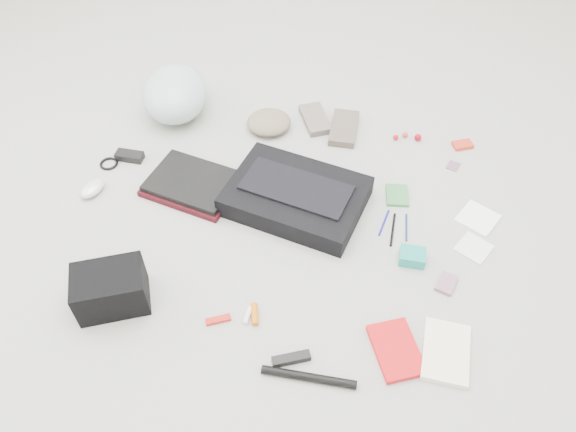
# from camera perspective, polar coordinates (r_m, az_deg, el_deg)

# --- Properties ---
(ground_plane) EXTENTS (4.00, 4.00, 0.00)m
(ground_plane) POSITION_cam_1_polar(r_m,az_deg,el_deg) (2.09, -0.00, -0.91)
(ground_plane) COLOR gray
(messenger_bag) EXTENTS (0.58, 0.48, 0.08)m
(messenger_bag) POSITION_cam_1_polar(r_m,az_deg,el_deg) (2.13, 0.81, 2.01)
(messenger_bag) COLOR black
(messenger_bag) RESTS_ON ground_plane
(bag_flap) EXTENTS (0.44, 0.28, 0.01)m
(bag_flap) POSITION_cam_1_polar(r_m,az_deg,el_deg) (2.09, 0.83, 2.90)
(bag_flap) COLOR black
(bag_flap) RESTS_ON messenger_bag
(laptop_sleeve) EXTENTS (0.40, 0.34, 0.02)m
(laptop_sleeve) POSITION_cam_1_polar(r_m,az_deg,el_deg) (2.24, -9.62, 3.08)
(laptop_sleeve) COLOR #390A0F
(laptop_sleeve) RESTS_ON ground_plane
(laptop) EXTENTS (0.38, 0.32, 0.02)m
(laptop) POSITION_cam_1_polar(r_m,az_deg,el_deg) (2.23, -9.70, 3.50)
(laptop) COLOR black
(laptop) RESTS_ON laptop_sleeve
(bike_helmet) EXTENTS (0.34, 0.40, 0.21)m
(bike_helmet) POSITION_cam_1_polar(r_m,az_deg,el_deg) (2.56, -11.41, 12.10)
(bike_helmet) COLOR #AAC7C3
(bike_helmet) RESTS_ON ground_plane
(beanie) EXTENTS (0.24, 0.24, 0.07)m
(beanie) POSITION_cam_1_polar(r_m,az_deg,el_deg) (2.47, -1.96, 9.51)
(beanie) COLOR #726450
(beanie) RESTS_ON ground_plane
(mitten_left) EXTENTS (0.17, 0.22, 0.03)m
(mitten_left) POSITION_cam_1_polar(r_m,az_deg,el_deg) (2.51, 2.78, 9.80)
(mitten_left) COLOR #675B56
(mitten_left) RESTS_ON ground_plane
(mitten_right) EXTENTS (0.12, 0.22, 0.03)m
(mitten_right) POSITION_cam_1_polar(r_m,az_deg,el_deg) (2.47, 5.70, 8.87)
(mitten_right) COLOR brown
(mitten_right) RESTS_ON ground_plane
(power_brick) EXTENTS (0.12, 0.06, 0.03)m
(power_brick) POSITION_cam_1_polar(r_m,az_deg,el_deg) (2.42, -15.80, 5.88)
(power_brick) COLOR black
(power_brick) RESTS_ON ground_plane
(cable_coil) EXTENTS (0.09, 0.09, 0.01)m
(cable_coil) POSITION_cam_1_polar(r_m,az_deg,el_deg) (2.42, -17.74, 5.09)
(cable_coil) COLOR black
(cable_coil) RESTS_ON ground_plane
(mouse) EXTENTS (0.10, 0.13, 0.04)m
(mouse) POSITION_cam_1_polar(r_m,az_deg,el_deg) (2.32, -19.26, 2.66)
(mouse) COLOR silver
(mouse) RESTS_ON ground_plane
(camera_bag) EXTENTS (0.27, 0.23, 0.15)m
(camera_bag) POSITION_cam_1_polar(r_m,az_deg,el_deg) (1.91, -17.56, -7.10)
(camera_bag) COLOR black
(camera_bag) RESTS_ON ground_plane
(multitool) EXTENTS (0.08, 0.05, 0.01)m
(multitool) POSITION_cam_1_polar(r_m,az_deg,el_deg) (1.86, -7.11, -10.42)
(multitool) COLOR #A81A10
(multitool) RESTS_ON ground_plane
(toiletry_tube_white) EXTENTS (0.02, 0.06, 0.02)m
(toiletry_tube_white) POSITION_cam_1_polar(r_m,az_deg,el_deg) (1.85, -4.13, -10.06)
(toiletry_tube_white) COLOR silver
(toiletry_tube_white) RESTS_ON ground_plane
(toiletry_tube_orange) EXTENTS (0.04, 0.08, 0.02)m
(toiletry_tube_orange) POSITION_cam_1_polar(r_m,az_deg,el_deg) (1.85, -3.40, -9.92)
(toiletry_tube_orange) COLOR #C55C08
(toiletry_tube_orange) RESTS_ON ground_plane
(u_lock) EXTENTS (0.12, 0.07, 0.02)m
(u_lock) POSITION_cam_1_polar(r_m,az_deg,el_deg) (1.77, 0.33, -14.29)
(u_lock) COLOR black
(u_lock) RESTS_ON ground_plane
(bike_pump) EXTENTS (0.29, 0.03, 0.03)m
(bike_pump) POSITION_cam_1_polar(r_m,az_deg,el_deg) (1.74, 2.12, -16.04)
(bike_pump) COLOR black
(bike_pump) RESTS_ON ground_plane
(book_red) EXTENTS (0.20, 0.23, 0.02)m
(book_red) POSITION_cam_1_polar(r_m,az_deg,el_deg) (1.82, 10.92, -13.20)
(book_red) COLOR red
(book_red) RESTS_ON ground_plane
(book_white) EXTENTS (0.16, 0.22, 0.02)m
(book_white) POSITION_cam_1_polar(r_m,az_deg,el_deg) (1.85, 15.74, -13.16)
(book_white) COLOR beige
(book_white) RESTS_ON ground_plane
(notepad) EXTENTS (0.09, 0.12, 0.01)m
(notepad) POSITION_cam_1_polar(r_m,az_deg,el_deg) (2.22, 11.03, 2.08)
(notepad) COLOR #31713B
(notepad) RESTS_ON ground_plane
(pen_blue) EXTENTS (0.04, 0.13, 0.01)m
(pen_blue) POSITION_cam_1_polar(r_m,az_deg,el_deg) (2.12, 9.72, -0.68)
(pen_blue) COLOR navy
(pen_blue) RESTS_ON ground_plane
(pen_black) EXTENTS (0.02, 0.16, 0.01)m
(pen_black) POSITION_cam_1_polar(r_m,az_deg,el_deg) (2.10, 10.60, -1.36)
(pen_black) COLOR black
(pen_black) RESTS_ON ground_plane
(pen_navy) EXTENTS (0.01, 0.13, 0.01)m
(pen_navy) POSITION_cam_1_polar(r_m,az_deg,el_deg) (2.12, 11.94, -1.14)
(pen_navy) COLOR navy
(pen_navy) RESTS_ON ground_plane
(accordion_wallet) EXTENTS (0.09, 0.08, 0.04)m
(accordion_wallet) POSITION_cam_1_polar(r_m,az_deg,el_deg) (2.01, 12.51, -4.05)
(accordion_wallet) COLOR teal
(accordion_wallet) RESTS_ON ground_plane
(card_deck) EXTENTS (0.08, 0.10, 0.02)m
(card_deck) POSITION_cam_1_polar(r_m,az_deg,el_deg) (1.99, 15.78, -6.62)
(card_deck) COLOR gray
(card_deck) RESTS_ON ground_plane
(napkin_top) EXTENTS (0.18, 0.18, 0.01)m
(napkin_top) POSITION_cam_1_polar(r_m,az_deg,el_deg) (2.22, 18.73, -0.20)
(napkin_top) COLOR white
(napkin_top) RESTS_ON ground_plane
(napkin_bottom) EXTENTS (0.15, 0.15, 0.01)m
(napkin_bottom) POSITION_cam_1_polar(r_m,az_deg,el_deg) (2.12, 18.37, -3.09)
(napkin_bottom) COLOR silver
(napkin_bottom) RESTS_ON ground_plane
(lollipop_a) EXTENTS (0.03, 0.03, 0.02)m
(lollipop_a) POSITION_cam_1_polar(r_m,az_deg,el_deg) (2.47, 10.89, 7.85)
(lollipop_a) COLOR red
(lollipop_a) RESTS_ON ground_plane
(lollipop_b) EXTENTS (0.03, 0.03, 0.02)m
(lollipop_b) POSITION_cam_1_polar(r_m,az_deg,el_deg) (2.49, 11.82, 8.07)
(lollipop_b) COLOR red
(lollipop_b) RESTS_ON ground_plane
(lollipop_c) EXTENTS (0.04, 0.04, 0.03)m
(lollipop_c) POSITION_cam_1_polar(r_m,az_deg,el_deg) (2.48, 13.06, 7.78)
(lollipop_c) COLOR #9A0012
(lollipop_c) RESTS_ON ground_plane
(altoids_tin) EXTENTS (0.09, 0.08, 0.02)m
(altoids_tin) POSITION_cam_1_polar(r_m,az_deg,el_deg) (2.50, 17.31, 6.92)
(altoids_tin) COLOR red
(altoids_tin) RESTS_ON ground_plane
(stamp_sheet) EXTENTS (0.06, 0.07, 0.00)m
(stamp_sheet) POSITION_cam_1_polar(r_m,az_deg,el_deg) (2.40, 16.44, 4.90)
(stamp_sheet) COLOR #755369
(stamp_sheet) RESTS_ON ground_plane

